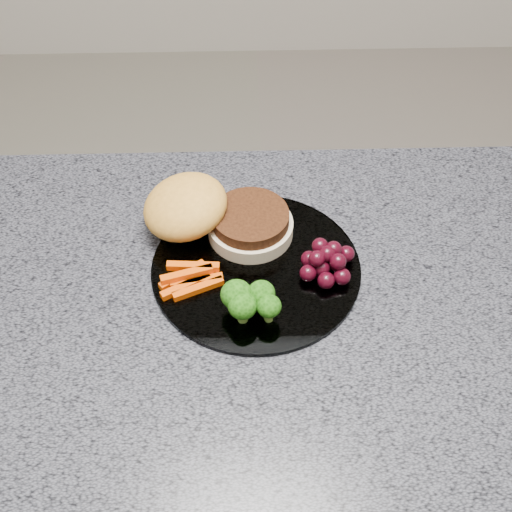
% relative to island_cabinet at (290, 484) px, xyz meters
% --- Properties ---
extents(island_cabinet, '(1.20, 0.60, 0.86)m').
position_rel_island_cabinet_xyz_m(island_cabinet, '(0.00, 0.00, 0.00)').
color(island_cabinet, '#4F351B').
rests_on(island_cabinet, ground).
extents(countertop, '(1.20, 0.60, 0.04)m').
position_rel_island_cabinet_xyz_m(countertop, '(0.00, 0.00, 0.45)').
color(countertop, '#4E4F59').
rests_on(countertop, island_cabinet).
extents(plate, '(0.26, 0.26, 0.01)m').
position_rel_island_cabinet_xyz_m(plate, '(-0.05, 0.07, 0.47)').
color(plate, white).
rests_on(plate, countertop).
extents(burger, '(0.20, 0.13, 0.06)m').
position_rel_island_cabinet_xyz_m(burger, '(-0.11, 0.14, 0.50)').
color(burger, beige).
rests_on(burger, plate).
extents(carrot_sticks, '(0.08, 0.06, 0.02)m').
position_rel_island_cabinet_xyz_m(carrot_sticks, '(-0.13, 0.05, 0.48)').
color(carrot_sticks, '#DA4603').
rests_on(carrot_sticks, plate).
extents(broccoli, '(0.07, 0.05, 0.04)m').
position_rel_island_cabinet_xyz_m(broccoli, '(-0.06, -0.00, 0.50)').
color(broccoli, olive).
rests_on(broccoli, plate).
extents(grape_bunch, '(0.07, 0.06, 0.04)m').
position_rel_island_cabinet_xyz_m(grape_bunch, '(0.03, 0.06, 0.49)').
color(grape_bunch, black).
rests_on(grape_bunch, plate).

